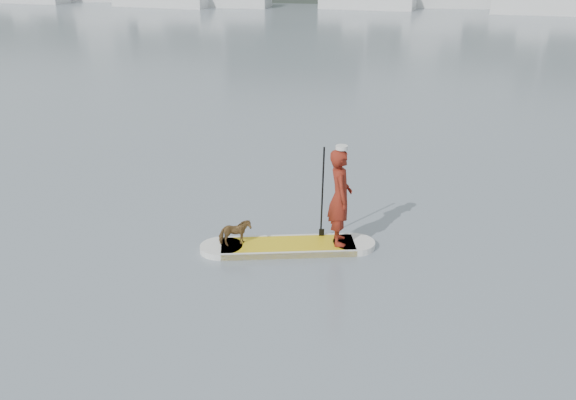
% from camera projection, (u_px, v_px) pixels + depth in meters
% --- Properties ---
extents(ground, '(140.00, 140.00, 0.00)m').
position_uv_depth(ground, '(246.00, 189.00, 15.05)').
color(ground, slate).
rests_on(ground, ground).
extents(paddleboard, '(3.21, 1.47, 0.12)m').
position_uv_depth(paddleboard, '(288.00, 246.00, 12.05)').
color(paddleboard, gold).
rests_on(paddleboard, ground).
extents(paddler, '(0.58, 0.75, 1.83)m').
position_uv_depth(paddler, '(340.00, 197.00, 11.75)').
color(paddler, maroon).
rests_on(paddler, paddleboard).
extents(white_cap, '(0.22, 0.22, 0.07)m').
position_uv_depth(white_cap, '(342.00, 147.00, 11.40)').
color(white_cap, silver).
rests_on(white_cap, paddler).
extents(dog, '(0.64, 0.53, 0.50)m').
position_uv_depth(dog, '(235.00, 233.00, 11.88)').
color(dog, brown).
rests_on(dog, paddleboard).
extents(paddle, '(0.11, 0.30, 2.00)m').
position_uv_depth(paddle, '(322.00, 203.00, 12.10)').
color(paddle, black).
rests_on(paddle, ground).
extents(sailboat_e, '(9.12, 3.81, 12.85)m').
position_uv_depth(sailboat_e, '(547.00, 3.00, 52.32)').
color(sailboat_e, silver).
rests_on(sailboat_e, ground).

